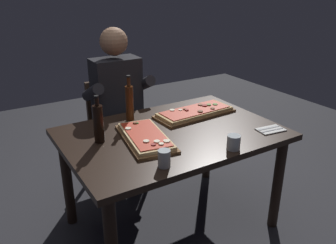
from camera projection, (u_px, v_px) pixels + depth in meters
ground_plane at (172, 223)px, 2.57m from camera, size 6.40×6.40×0.00m
dining_table at (172, 144)px, 2.32m from camera, size 1.40×0.96×0.74m
pizza_rectangular_front at (195, 112)px, 2.56m from camera, size 0.61×0.28×0.05m
pizza_rectangular_left at (145, 137)px, 2.16m from camera, size 0.34×0.55×0.05m
wine_bottle_dark at (98, 123)px, 2.10m from camera, size 0.06×0.06×0.30m
oil_bottle_amber at (130, 102)px, 2.42m from camera, size 0.06×0.06×0.33m
tumbler_near_camera at (234, 142)px, 2.03m from camera, size 0.08×0.08×0.09m
tumbler_far_side at (164, 158)px, 1.84m from camera, size 0.07×0.07×0.10m
napkin_cutlery_set at (271, 130)px, 2.30m from camera, size 0.19×0.13×0.01m
diner_chair at (115, 125)px, 3.03m from camera, size 0.44×0.44×0.87m
seated_diner at (119, 101)px, 2.84m from camera, size 0.53×0.41×1.33m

